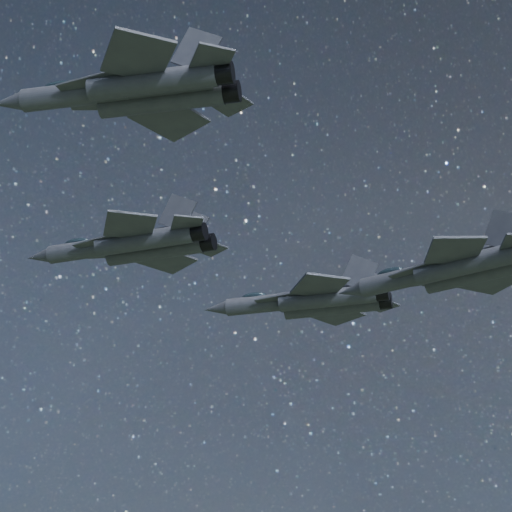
% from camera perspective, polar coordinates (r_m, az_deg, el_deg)
% --- Properties ---
extents(jet_lead, '(17.72, 12.32, 4.45)m').
position_cam_1_polar(jet_lead, '(71.09, -8.08, 0.76)').
color(jet_lead, '#333640').
extents(jet_left, '(20.04, 13.80, 5.03)m').
position_cam_1_polar(jet_left, '(84.59, 3.88, -3.01)').
color(jet_left, '#333640').
extents(jet_right, '(16.99, 11.51, 4.27)m').
position_cam_1_polar(jet_right, '(54.79, -7.95, 10.90)').
color(jet_right, '#333640').
extents(jet_slot, '(17.95, 12.54, 4.52)m').
position_cam_1_polar(jet_slot, '(68.14, 13.21, -0.84)').
color(jet_slot, '#333640').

